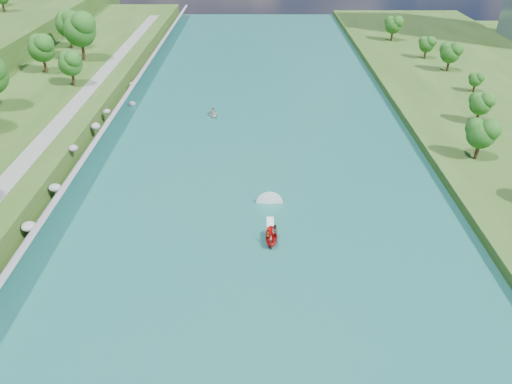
{
  "coord_description": "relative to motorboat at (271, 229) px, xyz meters",
  "views": [
    {
      "loc": [
        0.65,
        -46.3,
        35.69
      ],
      "look_at": [
        0.44,
        10.14,
        2.5
      ],
      "focal_mm": 35.0,
      "sensor_mm": 36.0,
      "label": 1
    }
  ],
  "objects": [
    {
      "name": "river_water",
      "position": [
        -2.3,
        15.76,
        -0.66
      ],
      "size": [
        55.0,
        240.0,
        0.1
      ],
      "primitive_type": "cube",
      "color": "#17585A",
      "rests_on": "ground"
    },
    {
      "name": "riprap_bank",
      "position": [
        -28.18,
        14.7,
        1.12
      ],
      "size": [
        4.9,
        236.0,
        4.55
      ],
      "color": "slate",
      "rests_on": "ground"
    },
    {
      "name": "raft",
      "position": [
        -10.12,
        38.52,
        -0.22
      ],
      "size": [
        3.38,
        3.9,
        1.7
      ],
      "rotation": [
        0.0,
        0.0,
        0.38
      ],
      "color": "#9A9DA2",
      "rests_on": "river_water"
    },
    {
      "name": "riverside_path",
      "position": [
        -34.8,
        15.76,
        2.84
      ],
      "size": [
        3.0,
        200.0,
        0.1
      ],
      "primitive_type": "cube",
      "color": "gray",
      "rests_on": "berm_west"
    },
    {
      "name": "motorboat",
      "position": [
        0.0,
        0.0,
        0.0
      ],
      "size": [
        3.6,
        18.65,
        2.11
      ],
      "rotation": [
        0.0,
        0.0,
        3.13
      ],
      "color": "red",
      "rests_on": "river_water"
    },
    {
      "name": "ground",
      "position": [
        -2.3,
        -4.24,
        -0.71
      ],
      "size": [
        260.0,
        260.0,
        0.0
      ],
      "primitive_type": "plane",
      "color": "#2D5119",
      "rests_on": "ground"
    }
  ]
}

